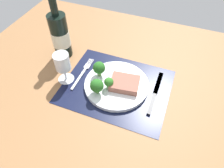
{
  "coord_description": "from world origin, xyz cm",
  "views": [
    {
      "loc": [
        17.22,
        -49.75,
        61.99
      ],
      "look_at": [
        -1.56,
        -1.04,
        1.9
      ],
      "focal_mm": 32.07,
      "sensor_mm": 36.0,
      "label": 1
    }
  ],
  "objects_px": {
    "fork": "(83,73)",
    "wine_glass": "(63,64)",
    "plate": "(117,85)",
    "knife": "(154,95)",
    "wine_bottle": "(60,35)",
    "steak": "(125,84)"
  },
  "relations": [
    {
      "from": "fork",
      "to": "wine_glass",
      "type": "bearing_deg",
      "value": -137.61
    },
    {
      "from": "steak",
      "to": "wine_bottle",
      "type": "xyz_separation_m",
      "value": [
        -0.33,
        0.1,
        0.07
      ]
    },
    {
      "from": "plate",
      "to": "knife",
      "type": "xyz_separation_m",
      "value": [
        0.15,
        0.01,
        -0.0
      ]
    },
    {
      "from": "wine_bottle",
      "to": "plate",
      "type": "bearing_deg",
      "value": -18.54
    },
    {
      "from": "wine_bottle",
      "to": "wine_glass",
      "type": "distance_m",
      "value": 0.17
    },
    {
      "from": "plate",
      "to": "wine_bottle",
      "type": "distance_m",
      "value": 0.33
    },
    {
      "from": "knife",
      "to": "wine_bottle",
      "type": "distance_m",
      "value": 0.47
    },
    {
      "from": "fork",
      "to": "knife",
      "type": "bearing_deg",
      "value": -4.96
    },
    {
      "from": "steak",
      "to": "knife",
      "type": "relative_size",
      "value": 0.48
    },
    {
      "from": "knife",
      "to": "plate",
      "type": "bearing_deg",
      "value": 178.9
    },
    {
      "from": "fork",
      "to": "wine_bottle",
      "type": "bearing_deg",
      "value": 145.0
    },
    {
      "from": "plate",
      "to": "wine_glass",
      "type": "relative_size",
      "value": 1.95
    },
    {
      "from": "fork",
      "to": "wine_bottle",
      "type": "xyz_separation_m",
      "value": [
        -0.14,
        0.09,
        0.1
      ]
    },
    {
      "from": "plate",
      "to": "wine_bottle",
      "type": "bearing_deg",
      "value": 161.46
    },
    {
      "from": "fork",
      "to": "knife",
      "type": "height_order",
      "value": "knife"
    },
    {
      "from": "knife",
      "to": "wine_glass",
      "type": "xyz_separation_m",
      "value": [
        -0.37,
        -0.04,
        0.08
      ]
    },
    {
      "from": "plate",
      "to": "steak",
      "type": "xyz_separation_m",
      "value": [
        0.03,
        -0.0,
        0.02
      ]
    },
    {
      "from": "wine_glass",
      "to": "knife",
      "type": "bearing_deg",
      "value": 6.76
    },
    {
      "from": "wine_glass",
      "to": "fork",
      "type": "bearing_deg",
      "value": 45.73
    },
    {
      "from": "plate",
      "to": "wine_bottle",
      "type": "relative_size",
      "value": 0.88
    },
    {
      "from": "plate",
      "to": "fork",
      "type": "height_order",
      "value": "plate"
    },
    {
      "from": "plate",
      "to": "knife",
      "type": "distance_m",
      "value": 0.16
    }
  ]
}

